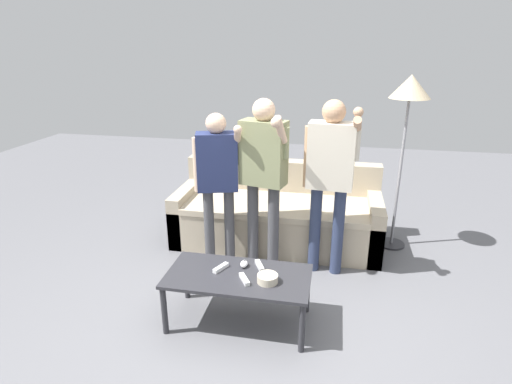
{
  "coord_description": "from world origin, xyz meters",
  "views": [
    {
      "loc": [
        0.49,
        -2.6,
        2.05
      ],
      "look_at": [
        -0.11,
        0.45,
        0.91
      ],
      "focal_mm": 28.79,
      "sensor_mm": 36.0,
      "label": 1
    }
  ],
  "objects_px": {
    "couch": "(278,215)",
    "game_remote_wand_far": "(260,266)",
    "snack_bowl": "(268,279)",
    "game_remote_wand_near": "(221,268)",
    "player_right": "(330,169)",
    "game_remote_nunchuk": "(244,264)",
    "floor_lamp": "(409,97)",
    "player_center": "(263,166)",
    "coffee_table": "(238,280)",
    "game_remote_wand_spare": "(244,279)",
    "player_left": "(218,173)"
  },
  "relations": [
    {
      "from": "game_remote_wand_near",
      "to": "game_remote_wand_far",
      "type": "xyz_separation_m",
      "value": [
        0.28,
        0.09,
        -0.0
      ]
    },
    {
      "from": "player_right",
      "to": "game_remote_wand_far",
      "type": "distance_m",
      "value": 1.07
    },
    {
      "from": "game_remote_wand_spare",
      "to": "couch",
      "type": "bearing_deg",
      "value": 89.2
    },
    {
      "from": "floor_lamp",
      "to": "game_remote_wand_near",
      "type": "relative_size",
      "value": 11.82
    },
    {
      "from": "player_right",
      "to": "game_remote_nunchuk",
      "type": "bearing_deg",
      "value": -127.85
    },
    {
      "from": "coffee_table",
      "to": "game_remote_wand_far",
      "type": "xyz_separation_m",
      "value": [
        0.14,
        0.14,
        0.06
      ]
    },
    {
      "from": "couch",
      "to": "game_remote_wand_far",
      "type": "relative_size",
      "value": 14.22
    },
    {
      "from": "coffee_table",
      "to": "game_remote_wand_far",
      "type": "relative_size",
      "value": 7.12
    },
    {
      "from": "snack_bowl",
      "to": "game_remote_wand_spare",
      "type": "relative_size",
      "value": 1.02
    },
    {
      "from": "coffee_table",
      "to": "floor_lamp",
      "type": "height_order",
      "value": "floor_lamp"
    },
    {
      "from": "floor_lamp",
      "to": "game_remote_wand_spare",
      "type": "height_order",
      "value": "floor_lamp"
    },
    {
      "from": "couch",
      "to": "game_remote_wand_near",
      "type": "distance_m",
      "value": 1.45
    },
    {
      "from": "game_remote_wand_far",
      "to": "floor_lamp",
      "type": "bearing_deg",
      "value": 50.82
    },
    {
      "from": "game_remote_nunchuk",
      "to": "game_remote_wand_far",
      "type": "distance_m",
      "value": 0.12
    },
    {
      "from": "snack_bowl",
      "to": "player_right",
      "type": "relative_size",
      "value": 0.09
    },
    {
      "from": "couch",
      "to": "player_center",
      "type": "distance_m",
      "value": 0.94
    },
    {
      "from": "coffee_table",
      "to": "player_right",
      "type": "distance_m",
      "value": 1.27
    },
    {
      "from": "coffee_table",
      "to": "player_right",
      "type": "bearing_deg",
      "value": 55.45
    },
    {
      "from": "floor_lamp",
      "to": "player_right",
      "type": "xyz_separation_m",
      "value": [
        -0.69,
        -0.68,
        -0.55
      ]
    },
    {
      "from": "couch",
      "to": "coffee_table",
      "type": "height_order",
      "value": "couch"
    },
    {
      "from": "game_remote_nunchuk",
      "to": "game_remote_wand_spare",
      "type": "height_order",
      "value": "game_remote_nunchuk"
    },
    {
      "from": "snack_bowl",
      "to": "game_remote_wand_near",
      "type": "xyz_separation_m",
      "value": [
        -0.38,
        0.11,
        -0.01
      ]
    },
    {
      "from": "floor_lamp",
      "to": "game_remote_wand_near",
      "type": "bearing_deg",
      "value": -133.66
    },
    {
      "from": "couch",
      "to": "game_remote_nunchuk",
      "type": "xyz_separation_m",
      "value": [
        -0.07,
        -1.35,
        0.15
      ]
    },
    {
      "from": "coffee_table",
      "to": "game_remote_wand_near",
      "type": "bearing_deg",
      "value": 161.47
    },
    {
      "from": "snack_bowl",
      "to": "floor_lamp",
      "type": "bearing_deg",
      "value": 56.56
    },
    {
      "from": "player_center",
      "to": "game_remote_wand_far",
      "type": "height_order",
      "value": "player_center"
    },
    {
      "from": "floor_lamp",
      "to": "player_center",
      "type": "bearing_deg",
      "value": -151.44
    },
    {
      "from": "coffee_table",
      "to": "game_remote_wand_spare",
      "type": "relative_size",
      "value": 7.26
    },
    {
      "from": "couch",
      "to": "game_remote_wand_near",
      "type": "xyz_separation_m",
      "value": [
        -0.23,
        -1.42,
        0.14
      ]
    },
    {
      "from": "player_center",
      "to": "game_remote_wand_far",
      "type": "bearing_deg",
      "value": -81.82
    },
    {
      "from": "player_right",
      "to": "game_remote_wand_far",
      "type": "xyz_separation_m",
      "value": [
        -0.48,
        -0.76,
        -0.58
      ]
    },
    {
      "from": "game_remote_wand_spare",
      "to": "coffee_table",
      "type": "bearing_deg",
      "value": 130.84
    },
    {
      "from": "player_center",
      "to": "player_right",
      "type": "xyz_separation_m",
      "value": [
        0.59,
        0.02,
        0.0
      ]
    },
    {
      "from": "snack_bowl",
      "to": "game_remote_wand_near",
      "type": "height_order",
      "value": "snack_bowl"
    },
    {
      "from": "game_remote_nunchuk",
      "to": "floor_lamp",
      "type": "bearing_deg",
      "value": 48.32
    },
    {
      "from": "snack_bowl",
      "to": "player_left",
      "type": "height_order",
      "value": "player_left"
    },
    {
      "from": "couch",
      "to": "player_left",
      "type": "relative_size",
      "value": 1.46
    },
    {
      "from": "game_remote_wand_far",
      "to": "couch",
      "type": "bearing_deg",
      "value": 92.17
    },
    {
      "from": "couch",
      "to": "player_center",
      "type": "bearing_deg",
      "value": -95.42
    },
    {
      "from": "coffee_table",
      "to": "player_left",
      "type": "bearing_deg",
      "value": 114.59
    },
    {
      "from": "player_left",
      "to": "game_remote_wand_spare",
      "type": "relative_size",
      "value": 9.94
    },
    {
      "from": "couch",
      "to": "game_remote_wand_spare",
      "type": "bearing_deg",
      "value": -90.8
    },
    {
      "from": "game_remote_nunchuk",
      "to": "game_remote_wand_far",
      "type": "xyz_separation_m",
      "value": [
        0.12,
        0.01,
        -0.01
      ]
    },
    {
      "from": "snack_bowl",
      "to": "player_left",
      "type": "xyz_separation_m",
      "value": [
        -0.62,
        0.9,
        0.48
      ]
    },
    {
      "from": "coffee_table",
      "to": "snack_bowl",
      "type": "xyz_separation_m",
      "value": [
        0.23,
        -0.06,
        0.08
      ]
    },
    {
      "from": "coffee_table",
      "to": "player_left",
      "type": "height_order",
      "value": "player_left"
    },
    {
      "from": "coffee_table",
      "to": "game_remote_wand_near",
      "type": "height_order",
      "value": "game_remote_wand_near"
    },
    {
      "from": "player_right",
      "to": "game_remote_wand_near",
      "type": "xyz_separation_m",
      "value": [
        -0.77,
        -0.85,
        -0.58
      ]
    },
    {
      "from": "snack_bowl",
      "to": "game_remote_wand_far",
      "type": "distance_m",
      "value": 0.22
    }
  ]
}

